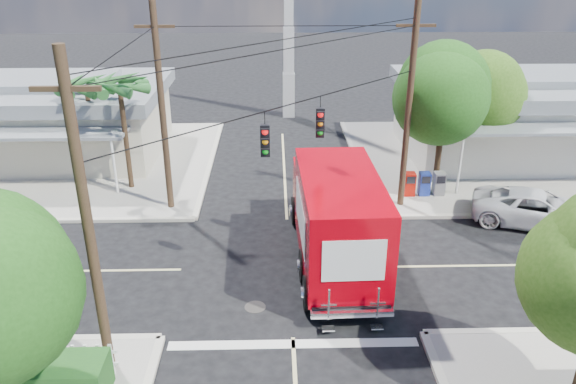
{
  "coord_description": "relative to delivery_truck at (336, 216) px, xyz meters",
  "views": [
    {
      "loc": [
        -0.5,
        -17.81,
        10.99
      ],
      "look_at": [
        0.0,
        2.0,
        2.2
      ],
      "focal_mm": 35.0,
      "sensor_mm": 36.0,
      "label": 1
    }
  ],
  "objects": [
    {
      "name": "sidewalk_ne",
      "position": [
        9.17,
        10.42,
        -1.83
      ],
      "size": [
        14.12,
        14.12,
        0.14
      ],
      "color": "#A29D92",
      "rests_on": "ground"
    },
    {
      "name": "tree_ne_back",
      "position": [
        8.1,
        8.5,
        2.28
      ],
      "size": [
        3.77,
        3.66,
        5.82
      ],
      "color": "#422D1C",
      "rests_on": "sidewalk_ne"
    },
    {
      "name": "building_nw",
      "position": [
        -13.71,
        12.01,
        0.32
      ],
      "size": [
        10.8,
        10.2,
        4.3
      ],
      "color": "beige",
      "rests_on": "sidewalk_nw"
    },
    {
      "name": "utility_poles",
      "position": [
        -3.29,
        1.15,
        2.77
      ],
      "size": [
        12.0,
        10.68,
        9.0
      ],
      "color": "#473321",
      "rests_on": "ground"
    },
    {
      "name": "building_ne",
      "position": [
        10.79,
        11.51,
        0.42
      ],
      "size": [
        11.8,
        10.2,
        4.5
      ],
      "color": "silver",
      "rests_on": "sidewalk_ne"
    },
    {
      "name": "road_markings",
      "position": [
        -1.71,
        -1.93,
        -1.9
      ],
      "size": [
        32.0,
        32.0,
        0.01
      ],
      "color": "beige",
      "rests_on": "ground"
    },
    {
      "name": "delivery_truck",
      "position": [
        0.0,
        0.0,
        0.0
      ],
      "size": [
        3.02,
        8.75,
        3.74
      ],
      "color": "black",
      "rests_on": "ground"
    },
    {
      "name": "parked_car",
      "position": [
        8.87,
        2.83,
        -1.16
      ],
      "size": [
        5.84,
        4.2,
        1.48
      ],
      "primitive_type": "imported",
      "rotation": [
        0.0,
        0.0,
        1.2
      ],
      "color": "silver",
      "rests_on": "ground"
    },
    {
      "name": "vending_boxes",
      "position": [
        4.79,
        5.75,
        -1.21
      ],
      "size": [
        1.9,
        0.5,
        1.1
      ],
      "color": "#B91208",
      "rests_on": "sidewalk_ne"
    },
    {
      "name": "pedestrian",
      "position": [
        -8.13,
        -6.55,
        -0.98
      ],
      "size": [
        0.64,
        0.68,
        1.56
      ],
      "primitive_type": "imported",
      "rotation": [
        0.0,
        0.0,
        0.94
      ],
      "color": "beige",
      "rests_on": "sidewalk_sw"
    },
    {
      "name": "palm_nw_front",
      "position": [
        -9.21,
        7.05,
        3.14
      ],
      "size": [
        3.01,
        3.08,
        5.59
      ],
      "color": "#422D1C",
      "rests_on": "sidewalk_nw"
    },
    {
      "name": "radio_tower",
      "position": [
        -1.21,
        19.55,
        3.74
      ],
      "size": [
        0.8,
        0.8,
        17.0
      ],
      "color": "silver",
      "rests_on": "ground"
    },
    {
      "name": "picket_fence",
      "position": [
        -9.51,
        -6.05,
        -1.22
      ],
      "size": [
        5.94,
        0.06,
        1.0
      ],
      "color": "silver",
      "rests_on": "sidewalk_sw"
    },
    {
      "name": "tree_ne_front",
      "position": [
        5.5,
        6.3,
        2.86
      ],
      "size": [
        4.21,
        4.14,
        6.66
      ],
      "color": "#422D1C",
      "rests_on": "sidewalk_ne"
    },
    {
      "name": "sidewalk_nw",
      "position": [
        -12.59,
        10.42,
        -1.83
      ],
      "size": [
        14.12,
        14.12,
        0.14
      ],
      "color": "#A29D92",
      "rests_on": "ground"
    },
    {
      "name": "palm_nw_back",
      "position": [
        -11.21,
        8.55,
        2.77
      ],
      "size": [
        3.01,
        3.08,
        5.19
      ],
      "color": "#422D1C",
      "rests_on": "sidewalk_nw"
    },
    {
      "name": "ground",
      "position": [
        -1.71,
        -0.45,
        -1.9
      ],
      "size": [
        120.0,
        120.0,
        0.0
      ],
      "primitive_type": "plane",
      "color": "black",
      "rests_on": "ground"
    }
  ]
}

